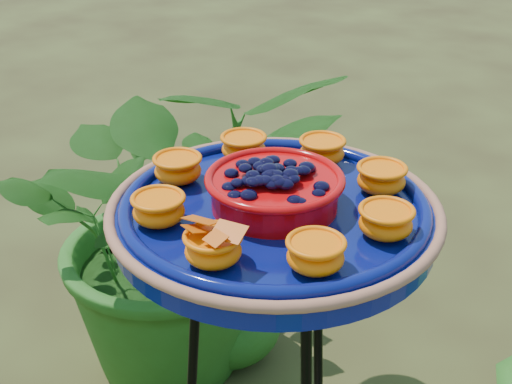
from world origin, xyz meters
The scene contains 2 objects.
feeder_dish centered at (0.06, 0.06, 0.98)m, with size 0.50×0.50×0.11m.
shrub_back_left centered at (-0.65, 0.55, 0.49)m, with size 0.89×0.77×0.99m, color #245416.
Camera 1 is at (0.61, -0.68, 1.50)m, focal length 50.00 mm.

